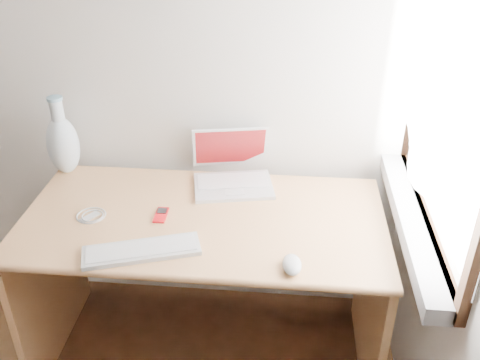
# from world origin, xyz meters

# --- Properties ---
(window) EXTENTS (0.11, 0.99, 1.10)m
(window) POSITION_xyz_m (1.72, 1.30, 1.28)
(window) COLOR white
(window) RESTS_ON right_wall
(desk) EXTENTS (1.37, 0.69, 0.73)m
(desk) POSITION_xyz_m (0.93, 1.43, 0.52)
(desk) COLOR tan
(desk) RESTS_ON floor
(laptop) EXTENTS (0.36, 0.32, 0.22)m
(laptop) POSITION_xyz_m (1.03, 1.61, 0.78)
(laptop) COLOR silver
(laptop) RESTS_ON desk
(external_keyboard) EXTENTS (0.42, 0.24, 0.02)m
(external_keyboard) POSITION_xyz_m (0.76, 1.11, 0.74)
(external_keyboard) COLOR silver
(external_keyboard) RESTS_ON desk
(mouse) EXTENTS (0.07, 0.11, 0.04)m
(mouse) POSITION_xyz_m (1.27, 1.07, 0.75)
(mouse) COLOR silver
(mouse) RESTS_ON desk
(ipod) EXTENTS (0.05, 0.10, 0.01)m
(ipod) POSITION_xyz_m (0.77, 1.34, 0.73)
(ipod) COLOR red
(ipod) RESTS_ON desk
(cable_coil) EXTENTS (0.13, 0.13, 0.01)m
(cable_coil) POSITION_xyz_m (0.51, 1.31, 0.73)
(cable_coil) COLOR silver
(cable_coil) RESTS_ON desk
(remote) EXTENTS (0.07, 0.08, 0.01)m
(remote) POSITION_xyz_m (0.51, 1.30, 0.73)
(remote) COLOR silver
(remote) RESTS_ON desk
(vase) EXTENTS (0.13, 0.13, 0.35)m
(vase) POSITION_xyz_m (0.29, 1.63, 0.87)
(vase) COLOR silver
(vase) RESTS_ON desk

